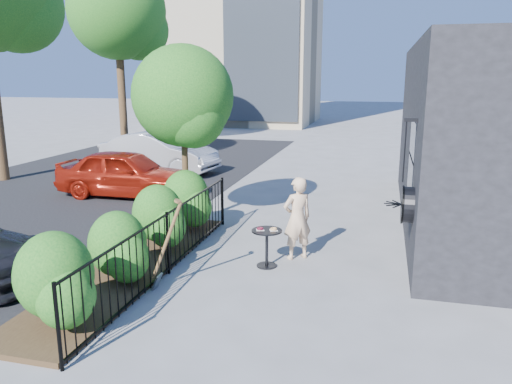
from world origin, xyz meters
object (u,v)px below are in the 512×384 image
(woman, at_px, (297,218))
(car_red, at_px, (127,173))
(street_tree_far, at_px, (118,16))
(shovel, at_px, (165,250))
(cafe_table, at_px, (267,241))
(car_silver, at_px, (159,152))
(patio_tree, at_px, (185,102))

(woman, bearing_deg, car_red, -71.41)
(street_tree_far, height_order, shovel, street_tree_far)
(cafe_table, bearing_deg, car_silver, 126.24)
(street_tree_far, bearing_deg, car_silver, -51.72)
(shovel, xyz_separation_m, car_silver, (-4.39, 9.17, 0.02))
(car_red, bearing_deg, street_tree_far, 28.21)
(cafe_table, distance_m, car_silver, 9.66)
(street_tree_far, bearing_deg, cafe_table, -52.91)
(shovel, relative_size, car_silver, 0.37)
(woman, bearing_deg, shovel, 9.85)
(woman, relative_size, shovel, 1.01)
(street_tree_far, xyz_separation_m, cafe_table, (9.99, -13.22, -5.45))
(cafe_table, bearing_deg, car_red, 140.03)
(shovel, distance_m, car_silver, 10.16)
(car_silver, bearing_deg, street_tree_far, 46.81)
(car_red, bearing_deg, woman, -124.57)
(patio_tree, distance_m, shovel, 4.11)
(car_red, bearing_deg, car_silver, 10.25)
(woman, relative_size, car_red, 0.40)
(cafe_table, height_order, car_silver, car_silver)
(street_tree_far, relative_size, shovel, 5.38)
(patio_tree, bearing_deg, street_tree_far, 124.51)
(woman, relative_size, car_silver, 0.37)
(shovel, height_order, car_silver, shovel)
(cafe_table, bearing_deg, patio_tree, 138.66)
(cafe_table, relative_size, woman, 0.47)
(patio_tree, relative_size, street_tree_far, 0.48)
(cafe_table, xyz_separation_m, car_red, (-5.01, 4.20, 0.19))
(patio_tree, bearing_deg, cafe_table, -41.34)
(street_tree_far, distance_m, shovel, 17.77)
(woman, distance_m, car_red, 6.58)
(cafe_table, height_order, woman, woman)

